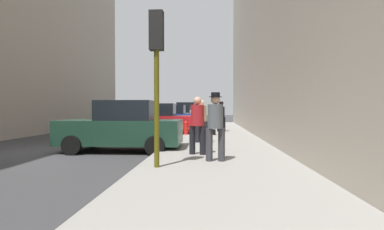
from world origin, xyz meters
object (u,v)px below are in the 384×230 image
at_px(parked_dark_green_sedan, 123,127).
at_px(traffic_light, 157,54).
at_px(pedestrian_in_tan_coat, 201,119).
at_px(pedestrian_in_red_jacket, 198,122).
at_px(pedestrian_with_beanie, 215,123).
at_px(parked_red_hatchback, 155,120).
at_px(duffel_bag, 213,132).
at_px(fire_hydrant, 186,128).
at_px(parked_blue_sedan, 170,117).
at_px(parked_bronze_suv, 189,112).
at_px(parked_white_van, 185,113).
at_px(pedestrian_with_fedora, 221,115).
at_px(parked_gray_coupe, 179,115).

bearing_deg(parked_dark_green_sedan, traffic_light, -62.06).
bearing_deg(pedestrian_in_tan_coat, pedestrian_in_red_jacket, -90.43).
xyz_separation_m(traffic_light, pedestrian_with_beanie, (1.37, 0.88, -1.62)).
distance_m(parked_red_hatchback, duffel_bag, 3.39).
distance_m(parked_dark_green_sedan, fire_hydrant, 5.58).
height_order(parked_blue_sedan, parked_bronze_suv, parked_bronze_suv).
bearing_deg(parked_dark_green_sedan, parked_white_van, 90.00).
bearing_deg(duffel_bag, parked_white_van, 99.09).
relative_size(fire_hydrant, pedestrian_with_beanie, 0.40).
bearing_deg(pedestrian_with_fedora, pedestrian_in_tan_coat, -99.58).
bearing_deg(duffel_bag, parked_blue_sedan, 113.59).
distance_m(parked_bronze_suv, pedestrian_with_fedora, 24.35).
bearing_deg(parked_blue_sedan, pedestrian_in_red_jacket, -79.08).
distance_m(parked_blue_sedan, parked_gray_coupe, 6.15).
bearing_deg(parked_white_van, traffic_light, -86.30).
height_order(parked_dark_green_sedan, parked_bronze_suv, parked_bronze_suv).
bearing_deg(parked_dark_green_sedan, parked_red_hatchback, 90.00).
distance_m(parked_white_van, parked_bronze_suv, 6.34).
height_order(parked_bronze_suv, duffel_bag, parked_bronze_suv).
xyz_separation_m(parked_red_hatchback, duffel_bag, (3.20, -0.95, -0.56)).
xyz_separation_m(fire_hydrant, traffic_light, (0.05, -8.76, 2.26)).
distance_m(parked_red_hatchback, pedestrian_with_fedora, 3.97).
height_order(parked_white_van, pedestrian_in_red_jacket, parked_white_van).
xyz_separation_m(fire_hydrant, pedestrian_in_red_jacket, (0.91, -6.78, 0.61)).
bearing_deg(parked_gray_coupe, parked_red_hatchback, -90.00).
bearing_deg(duffel_bag, pedestrian_in_tan_coat, -97.31).
xyz_separation_m(parked_bronze_suv, pedestrian_in_red_jacket, (2.71, -33.07, 0.07)).
distance_m(parked_gray_coupe, traffic_light, 22.35).
height_order(parked_gray_coupe, duffel_bag, parked_gray_coupe).
distance_m(fire_hydrant, pedestrian_in_tan_coat, 3.84).
distance_m(parked_blue_sedan, parked_bronze_suv, 19.01).
height_order(parked_blue_sedan, pedestrian_in_tan_coat, pedestrian_in_tan_coat).
bearing_deg(pedestrian_in_tan_coat, parked_red_hatchback, 120.87).
relative_size(parked_red_hatchback, pedestrian_in_red_jacket, 2.47).
distance_m(parked_gray_coupe, pedestrian_with_fedora, 11.81).
bearing_deg(parked_red_hatchback, pedestrian_with_fedora, 19.57).
bearing_deg(parked_dark_green_sedan, pedestrian_in_tan_coat, 30.12).
bearing_deg(parked_white_van, pedestrian_in_tan_coat, -83.39).
bearing_deg(pedestrian_with_fedora, fire_hydrant, -130.93).
height_order(parked_red_hatchback, pedestrian_in_red_jacket, pedestrian_in_red_jacket).
relative_size(pedestrian_with_fedora, pedestrian_with_beanie, 1.00).
height_order(traffic_light, pedestrian_in_red_jacket, traffic_light).
bearing_deg(duffel_bag, parked_gray_coupe, 103.36).
height_order(parked_gray_coupe, parked_bronze_suv, parked_bronze_suv).
height_order(parked_dark_green_sedan, pedestrian_in_red_jacket, pedestrian_in_red_jacket).
bearing_deg(parked_red_hatchback, pedestrian_in_tan_coat, -59.13).
distance_m(parked_dark_green_sedan, pedestrian_with_beanie, 4.16).
bearing_deg(traffic_light, parked_bronze_suv, 93.03).
relative_size(parked_dark_green_sedan, pedestrian_with_beanie, 2.37).
height_order(parked_dark_green_sedan, fire_hydrant, parked_dark_green_sedan).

